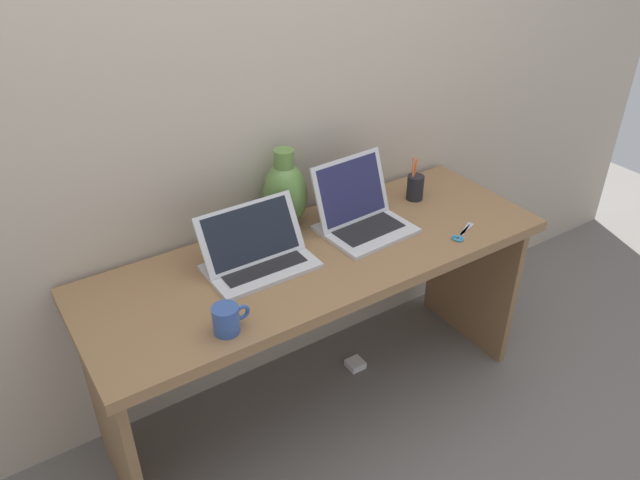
{
  "coord_description": "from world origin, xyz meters",
  "views": [
    {
      "loc": [
        -0.97,
        -1.48,
        1.88
      ],
      "look_at": [
        0.0,
        0.0,
        0.77
      ],
      "focal_mm": 34.52,
      "sensor_mm": 36.0,
      "label": 1
    }
  ],
  "objects": [
    {
      "name": "ground_plane",
      "position": [
        0.0,
        0.0,
        0.0
      ],
      "size": [
        6.0,
        6.0,
        0.0
      ],
      "primitive_type": "plane",
      "color": "slate"
    },
    {
      "name": "back_wall",
      "position": [
        0.0,
        0.33,
        1.2
      ],
      "size": [
        4.4,
        0.04,
        2.4
      ],
      "primitive_type": "cube",
      "color": "#BCAD99",
      "rests_on": "ground"
    },
    {
      "name": "desk",
      "position": [
        0.0,
        0.0,
        0.58
      ],
      "size": [
        1.66,
        0.58,
        0.72
      ],
      "color": "olive",
      "rests_on": "ground"
    },
    {
      "name": "laptop_left",
      "position": [
        -0.22,
        0.05,
        0.77
      ],
      "size": [
        0.35,
        0.22,
        0.19
      ],
      "color": "silver",
      "rests_on": "desk"
    },
    {
      "name": "laptop_right",
      "position": [
        0.21,
        0.07,
        0.79
      ],
      "size": [
        0.32,
        0.28,
        0.25
      ],
      "color": "silver",
      "rests_on": "desk"
    },
    {
      "name": "green_vase",
      "position": [
        0.0,
        0.23,
        0.85
      ],
      "size": [
        0.16,
        0.16,
        0.3
      ],
      "color": "#5B843D",
      "rests_on": "desk"
    },
    {
      "name": "coffee_mug",
      "position": [
        -0.45,
        -0.2,
        0.77
      ],
      "size": [
        0.11,
        0.08,
        0.09
      ],
      "color": "#335199",
      "rests_on": "desk"
    },
    {
      "name": "pen_cup",
      "position": [
        0.53,
        0.12,
        0.77
      ],
      "size": [
        0.07,
        0.07,
        0.17
      ],
      "color": "black",
      "rests_on": "desk"
    },
    {
      "name": "scissors",
      "position": [
        0.48,
        -0.19,
        0.73
      ],
      "size": [
        0.14,
        0.08,
        0.01
      ],
      "color": "#B7B7BC",
      "rests_on": "desk"
    },
    {
      "name": "power_brick",
      "position": [
        0.23,
        0.08,
        0.01
      ],
      "size": [
        0.07,
        0.07,
        0.03
      ],
      "primitive_type": "cube",
      "color": "white",
      "rests_on": "ground"
    }
  ]
}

